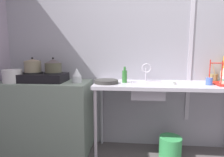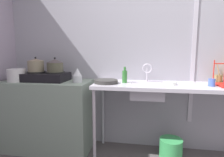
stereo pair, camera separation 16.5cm
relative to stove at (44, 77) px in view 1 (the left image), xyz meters
The scene contains 17 objects.
wall_back 1.57m from the stove, 12.07° to the left, with size 5.03×0.10×2.53m, color #9995A1.
wall_metal_strip 1.90m from the stove, ahead, with size 0.05×0.01×2.02m, color #BAB3C1.
counter_concrete 0.51m from the stove, ahead, with size 1.12×0.55×0.91m, color gray.
counter_sink 1.53m from the stove, ahead, with size 1.75×0.55×0.91m.
stove is the anchor object (origin of this frame).
pot_on_left_burner 0.20m from the stove, behind, with size 0.20×0.20×0.19m.
pot_on_right_burner 0.19m from the stove, ahead, with size 0.20×0.20×0.18m.
pot_beside_stove 0.35m from the stove, 162.58° to the right, with size 0.22×0.22×0.16m.
percolator 0.44m from the stove, ahead, with size 0.11×0.11×0.17m.
sink_basin 1.28m from the stove, ahead, with size 0.38×0.33×0.16m, color #BAB3C1.
faucet 1.29m from the stove, ahead, with size 0.12×0.07×0.23m.
frying_pan 0.80m from the stove, ahead, with size 0.28×0.28×0.04m, color #343230.
cup_by_rack 1.96m from the stove, ahead, with size 0.07×0.07×0.08m, color #4660B9.
small_bowl_on_drainboard 1.54m from the stove, ahead, with size 0.12×0.12×0.04m, color white.
bottle_by_sink 1.01m from the stove, ahead, with size 0.06×0.06×0.19m.
utensil_jar 2.13m from the stove, ahead, with size 0.09×0.09×0.23m.
bucket_on_floor 1.78m from the stove, ahead, with size 0.26×0.26×0.26m, color #3CA558.
Camera 1 is at (-0.45, -1.03, 1.28)m, focal length 29.86 mm.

